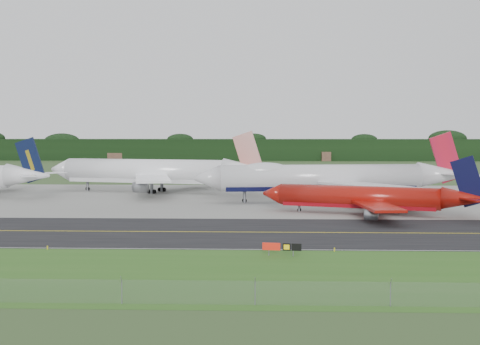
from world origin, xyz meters
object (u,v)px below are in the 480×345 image
Objects in this scene: jet_red_737 at (370,198)px; jet_star_tail at (156,172)px; jet_ba_747 at (331,178)px; taxiway_sign at (282,247)px.

jet_red_737 is 66.10m from jet_star_tail.
jet_ba_747 reaches higher than taxiway_sign.
jet_red_737 is (5.23, -23.38, -2.19)m from jet_ba_747.
jet_ba_747 is 1.52× the size of jet_red_737.
jet_red_737 is 8.46× the size of taxiway_sign.
jet_ba_747 is at bearing 79.36° from taxiway_sign.
jet_ba_747 is 1.04× the size of jet_star_tail.
jet_star_tail is (-48.05, 45.34, 2.15)m from jet_red_737.
jet_star_tail is at bearing 136.66° from jet_red_737.
jet_red_737 is at bearing -77.40° from jet_ba_747.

